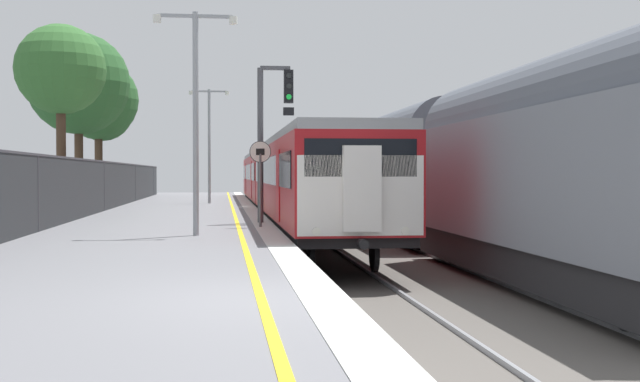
{
  "coord_description": "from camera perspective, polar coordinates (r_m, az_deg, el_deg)",
  "views": [
    {
      "loc": [
        -0.81,
        -9.64,
        1.48
      ],
      "look_at": [
        1.58,
        10.1,
        1.06
      ],
      "focal_mm": 45.73,
      "sensor_mm": 36.0,
      "label": 1
    }
  ],
  "objects": [
    {
      "name": "ground",
      "position": [
        10.45,
        12.74,
        -10.35
      ],
      "size": [
        17.4,
        110.0,
        1.21
      ],
      "color": "slate"
    },
    {
      "name": "commuter_train_at_platform",
      "position": [
        36.82,
        -2.37,
        0.89
      ],
      "size": [
        2.83,
        40.18,
        3.81
      ],
      "color": "maroon",
      "rests_on": "ground"
    },
    {
      "name": "freight_train_adjacent_track",
      "position": [
        31.49,
        5.78,
        1.51
      ],
      "size": [
        2.6,
        42.01,
        4.83
      ],
      "color": "#232326",
      "rests_on": "ground"
    },
    {
      "name": "signal_gantry",
      "position": [
        24.62,
        -3.54,
        4.66
      ],
      "size": [
        1.1,
        0.24,
        4.72
      ],
      "color": "#47474C",
      "rests_on": "ground"
    },
    {
      "name": "speed_limit_sign",
      "position": [
        22.55,
        -4.2,
        1.34
      ],
      "size": [
        0.59,
        0.08,
        2.38
      ],
      "color": "#59595B",
      "rests_on": "ground"
    },
    {
      "name": "platform_lamp_mid",
      "position": [
        19.78,
        -8.69,
        6.11
      ],
      "size": [
        2.0,
        0.2,
        5.34
      ],
      "color": "#93999E",
      "rests_on": "ground"
    },
    {
      "name": "platform_lamp_far",
      "position": [
        41.02,
        -7.76,
        3.82
      ],
      "size": [
        2.0,
        0.2,
        5.68
      ],
      "color": "#93999E",
      "rests_on": "ground"
    },
    {
      "name": "background_tree_left",
      "position": [
        37.6,
        -16.62,
        7.06
      ],
      "size": [
        4.49,
        4.49,
        7.7
      ],
      "color": "#473323",
      "rests_on": "ground"
    },
    {
      "name": "background_tree_centre",
      "position": [
        46.45,
        -15.17,
        5.93
      ],
      "size": [
        4.36,
        4.36,
        7.7
      ],
      "color": "#473323",
      "rests_on": "ground"
    },
    {
      "name": "background_tree_right",
      "position": [
        29.8,
        -17.76,
        7.9
      ],
      "size": [
        3.11,
        3.11,
        6.64
      ],
      "color": "#473323",
      "rests_on": "ground"
    }
  ]
}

